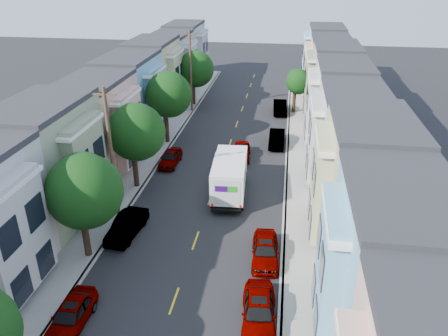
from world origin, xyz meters
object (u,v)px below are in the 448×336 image
parked_right_d (280,107)px  tree_e (195,69)px  tree_b (83,192)px  parked_left_c (127,226)px  tree_d (168,95)px  parked_right_a (259,311)px  tree_c (135,132)px  lead_sedan (241,151)px  parked_left_b (71,315)px  fedex_truck (230,175)px  parked_right_c (277,139)px  tree_far_r (298,82)px  utility_pole_near (112,156)px  utility_pole_far (191,71)px  parked_right_b (265,251)px  parked_left_d (170,158)px

parked_right_d → tree_e: bearing=168.4°
tree_b → parked_left_c: tree_b is taller
tree_d → parked_right_a: tree_d is taller
tree_c → lead_sedan: (7.91, 7.28, -4.31)m
tree_b → parked_left_b: size_ratio=1.68×
tree_c → tree_d: size_ratio=0.97×
tree_b → tree_d: bearing=90.0°
fedex_truck → parked_right_c: size_ratio=1.50×
tree_far_r → parked_right_a: tree_far_r is taller
utility_pole_near → utility_pole_far: bearing=90.0°
utility_pole_far → lead_sedan: utility_pole_far is taller
tree_b → tree_d: (-0.00, 19.86, 0.42)m
tree_far_r → parked_right_b: tree_far_r is taller
tree_far_r → parked_left_d: (-11.79, -17.38, -3.29)m
parked_left_b → parked_right_c: parked_right_c is taller
utility_pole_near → parked_right_c: (11.20, 16.14, -4.40)m
tree_b → utility_pole_far: utility_pole_far is taller
fedex_truck → parked_right_d: fedex_truck is taller
parked_right_b → parked_right_c: bearing=86.5°
lead_sedan → parked_right_b: bearing=-82.0°
tree_c → tree_d: bearing=90.0°
utility_pole_near → parked_right_a: (11.20, -8.91, -4.38)m
utility_pole_near → parked_right_d: utility_pole_near is taller
tree_d → lead_sedan: tree_d is taller
fedex_truck → parked_right_a: bearing=-79.2°
tree_d → parked_left_c: tree_d is taller
parked_right_b → tree_e: bearing=105.8°
tree_far_r → parked_right_b: bearing=-93.7°
fedex_truck → parked_right_b: fedex_truck is taller
parked_right_a → parked_left_c: bearing=140.9°
parked_right_b → fedex_truck: bearing=109.0°
lead_sedan → parked_left_d: 6.95m
parked_right_c → tree_b: bearing=-118.7°
parked_left_c → parked_right_a: size_ratio=0.92×
parked_left_d → parked_right_a: 21.20m
parked_left_d → parked_right_a: (9.80, -18.80, 0.09)m
parked_left_d → parked_right_b: bearing=-52.0°
utility_pole_far → utility_pole_near: bearing=-90.0°
lead_sedan → tree_far_r: bearing=66.7°
utility_pole_near → tree_d: bearing=90.0°
tree_e → parked_left_c: tree_e is taller
utility_pole_near → tree_e: bearing=90.0°
parked_left_d → parked_right_c: 11.63m
tree_b → lead_sedan: bearing=65.1°
lead_sedan → tree_c: bearing=-141.2°
tree_far_r → parked_left_b: size_ratio=1.29×
fedex_truck → parked_left_c: 9.45m
lead_sedan → parked_right_a: bearing=-85.0°
tree_e → parked_right_c: (11.20, -12.52, -4.09)m
tree_d → utility_pole_near: size_ratio=0.77×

